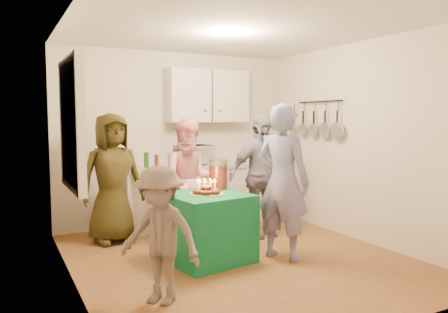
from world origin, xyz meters
name	(u,v)px	position (x,y,z in m)	size (l,w,h in m)	color
floor	(238,258)	(0.00, 0.00, 0.00)	(4.00, 4.00, 0.00)	brown
ceiling	(239,28)	(0.00, 0.00, 2.60)	(4.00, 4.00, 0.00)	white
back_wall	(174,138)	(0.00, 2.00, 1.30)	(3.60, 3.60, 0.00)	silver
left_wall	(72,151)	(-1.80, 0.00, 1.30)	(4.00, 4.00, 0.00)	silver
right_wall	(357,142)	(1.80, 0.00, 1.30)	(4.00, 4.00, 0.00)	silver
window_night	(69,124)	(-1.77, 0.30, 1.55)	(0.04, 1.00, 1.20)	black
counter	(195,196)	(0.20, 1.70, 0.43)	(2.20, 0.58, 0.86)	white
countertop	(194,167)	(0.20, 1.70, 0.89)	(2.24, 0.62, 0.05)	beige
upper_cabinet	(208,96)	(0.50, 1.85, 1.95)	(1.30, 0.30, 0.80)	white
pot_rack	(318,119)	(1.72, 0.70, 1.60)	(0.12, 1.00, 0.60)	black
microwave	(194,155)	(0.20, 1.70, 1.06)	(0.53, 0.36, 0.29)	white
party_table	(207,227)	(-0.35, 0.10, 0.38)	(0.85, 0.85, 0.76)	#106C3E
donut_cake	(207,187)	(-0.37, 0.07, 0.85)	(0.38, 0.38, 0.18)	#381C0C
punch_jar	(218,175)	(-0.08, 0.35, 0.93)	(0.22, 0.22, 0.34)	#AC1A0D
man_birthday	(283,182)	(0.45, -0.23, 0.89)	(0.65, 0.43, 1.77)	#868DC3
woman_back_left	(112,178)	(-1.12, 1.33, 0.84)	(0.82, 0.54, 1.68)	brown
woman_back_center	(191,181)	(-0.23, 0.83, 0.80)	(0.78, 0.61, 1.60)	pink
woman_back_right	(260,176)	(0.73, 0.70, 0.83)	(0.98, 0.41, 1.66)	#111338
child_near_left	(160,235)	(-1.20, -0.76, 0.60)	(0.78, 0.45, 1.20)	#5D4F4A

